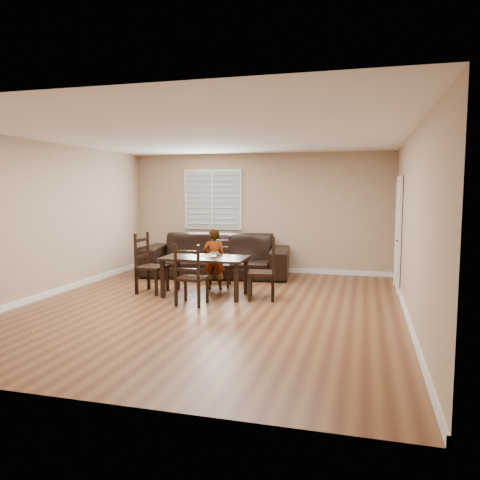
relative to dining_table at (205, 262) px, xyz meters
name	(u,v)px	position (x,y,z in m)	size (l,w,h in m)	color
ground	(211,307)	(0.35, -0.74, -0.60)	(7.00, 7.00, 0.00)	brown
room	(216,194)	(0.38, -0.56, 1.20)	(6.04, 7.04, 2.72)	tan
dining_table	(205,262)	(0.00, 0.00, 0.00)	(1.49, 0.85, 0.69)	black
chair_near	(220,263)	(-0.03, 0.95, -0.16)	(0.51, 0.48, 0.98)	black
chair_far	(189,278)	(0.00, -0.80, -0.15)	(0.47, 0.44, 1.01)	black
chair_left	(146,265)	(-1.15, 0.00, -0.11)	(0.49, 0.52, 1.09)	black
chair_right	(269,271)	(1.14, 0.03, -0.12)	(0.52, 0.55, 1.06)	black
child	(214,259)	(0.00, 0.54, -0.03)	(0.42, 0.28, 1.15)	gray
napkin	(208,256)	(0.00, 0.17, 0.09)	(0.29, 0.29, 0.00)	beige
donut	(209,254)	(0.02, 0.17, 0.11)	(0.10, 0.10, 0.04)	gold
sofa	(216,255)	(-0.40, 1.87, -0.15)	(3.14, 1.23, 0.92)	black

